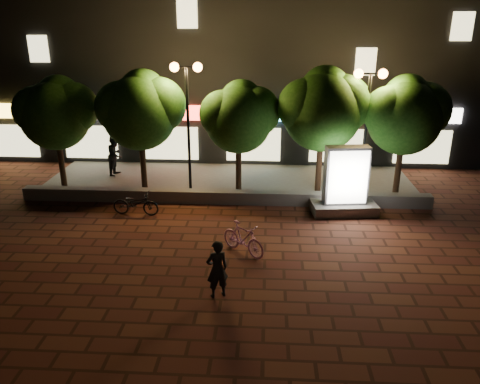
# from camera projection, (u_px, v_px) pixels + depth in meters

# --- Properties ---
(ground) EXTENTS (80.00, 80.00, 0.00)m
(ground) POSITION_uv_depth(u_px,v_px,m) (212.00, 250.00, 14.86)
(ground) COLOR #502719
(ground) RESTS_ON ground
(retaining_wall) EXTENTS (16.00, 0.45, 0.50)m
(retaining_wall) POSITION_uv_depth(u_px,v_px,m) (224.00, 197.00, 18.51)
(retaining_wall) COLOR #65625E
(retaining_wall) RESTS_ON ground
(sidewalk) EXTENTS (16.00, 5.00, 0.08)m
(sidewalk) POSITION_uv_depth(u_px,v_px,m) (229.00, 181.00, 20.93)
(sidewalk) COLOR #65625E
(sidewalk) RESTS_ON ground
(building_block) EXTENTS (28.00, 8.12, 11.30)m
(building_block) POSITION_uv_depth(u_px,v_px,m) (238.00, 54.00, 25.28)
(building_block) COLOR black
(building_block) RESTS_ON ground
(tree_far_left) EXTENTS (3.36, 2.80, 4.63)m
(tree_far_left) POSITION_uv_depth(u_px,v_px,m) (56.00, 111.00, 19.21)
(tree_far_left) COLOR #321E13
(tree_far_left) RESTS_ON sidewalk
(tree_left) EXTENTS (3.60, 3.00, 4.89)m
(tree_left) POSITION_uv_depth(u_px,v_px,m) (141.00, 108.00, 18.96)
(tree_left) COLOR #321E13
(tree_left) RESTS_ON sidewalk
(tree_mid) EXTENTS (3.24, 2.70, 4.50)m
(tree_mid) POSITION_uv_depth(u_px,v_px,m) (240.00, 115.00, 18.82)
(tree_mid) COLOR #321E13
(tree_mid) RESTS_ON sidewalk
(tree_right) EXTENTS (3.72, 3.10, 5.07)m
(tree_right) POSITION_uv_depth(u_px,v_px,m) (324.00, 107.00, 18.51)
(tree_right) COLOR #321E13
(tree_right) RESTS_ON sidewalk
(tree_far_right) EXTENTS (3.48, 2.90, 4.76)m
(tree_far_right) POSITION_uv_depth(u_px,v_px,m) (406.00, 113.00, 18.40)
(tree_far_right) COLOR #321E13
(tree_far_right) RESTS_ON sidewalk
(street_lamp_left) EXTENTS (1.26, 0.36, 5.18)m
(street_lamp_left) POSITION_uv_depth(u_px,v_px,m) (187.00, 95.00, 18.40)
(street_lamp_left) COLOR black
(street_lamp_left) RESTS_ON sidewalk
(street_lamp_right) EXTENTS (1.26, 0.36, 4.98)m
(street_lamp_right) POSITION_uv_depth(u_px,v_px,m) (368.00, 100.00, 18.06)
(street_lamp_right) COLOR black
(street_lamp_right) RESTS_ON sidewalk
(ad_kiosk) EXTENTS (2.49, 1.46, 2.56)m
(ad_kiosk) POSITION_uv_depth(u_px,v_px,m) (345.00, 187.00, 17.31)
(ad_kiosk) COLOR #65625E
(ad_kiosk) RESTS_ON ground
(scooter_pink) EXTENTS (1.59, 1.47, 1.02)m
(scooter_pink) POSITION_uv_depth(u_px,v_px,m) (243.00, 239.00, 14.45)
(scooter_pink) COLOR #D885C2
(scooter_pink) RESTS_ON ground
(rider) EXTENTS (0.69, 0.60, 1.60)m
(rider) POSITION_uv_depth(u_px,v_px,m) (217.00, 269.00, 12.11)
(rider) COLOR black
(rider) RESTS_ON ground
(scooter_parked) EXTENTS (1.75, 0.71, 0.90)m
(scooter_parked) POSITION_uv_depth(u_px,v_px,m) (136.00, 203.00, 17.33)
(scooter_parked) COLOR black
(scooter_parked) RESTS_ON ground
(pedestrian) EXTENTS (0.81, 0.98, 1.84)m
(pedestrian) POSITION_uv_depth(u_px,v_px,m) (116.00, 155.00, 21.39)
(pedestrian) COLOR black
(pedestrian) RESTS_ON sidewalk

